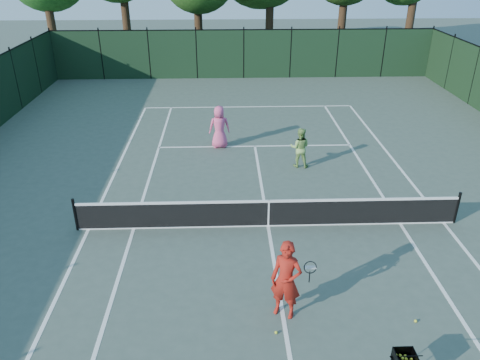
{
  "coord_description": "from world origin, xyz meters",
  "views": [
    {
      "loc": [
        -1.29,
        -12.17,
        7.73
      ],
      "look_at": [
        -0.83,
        1.0,
        1.1
      ],
      "focal_mm": 35.0,
      "sensor_mm": 36.0,
      "label": 1
    }
  ],
  "objects_px": {
    "player_pink": "(219,127)",
    "loose_ball_midcourt": "(276,332)",
    "player_green": "(300,148)",
    "ball_hopper": "(405,359)",
    "coach": "(286,280)",
    "loose_ball_near_cart": "(416,321)"
  },
  "relations": [
    {
      "from": "ball_hopper",
      "to": "coach",
      "type": "bearing_deg",
      "value": 125.68
    },
    {
      "from": "ball_hopper",
      "to": "loose_ball_near_cart",
      "type": "bearing_deg",
      "value": 51.07
    },
    {
      "from": "player_pink",
      "to": "loose_ball_midcourt",
      "type": "xyz_separation_m",
      "value": [
        1.29,
        -10.84,
        -0.87
      ]
    },
    {
      "from": "player_green",
      "to": "ball_hopper",
      "type": "relative_size",
      "value": 2.0
    },
    {
      "from": "player_green",
      "to": "loose_ball_midcourt",
      "type": "xyz_separation_m",
      "value": [
        -1.81,
        -8.78,
        -0.75
      ]
    },
    {
      "from": "player_green",
      "to": "loose_ball_near_cart",
      "type": "distance_m",
      "value": 8.69
    },
    {
      "from": "player_pink",
      "to": "loose_ball_midcourt",
      "type": "relative_size",
      "value": 26.53
    },
    {
      "from": "loose_ball_midcourt",
      "to": "loose_ball_near_cart",
      "type": "bearing_deg",
      "value": 4.26
    },
    {
      "from": "coach",
      "to": "player_green",
      "type": "bearing_deg",
      "value": 103.35
    },
    {
      "from": "player_green",
      "to": "loose_ball_near_cart",
      "type": "height_order",
      "value": "player_green"
    },
    {
      "from": "coach",
      "to": "ball_hopper",
      "type": "relative_size",
      "value": 2.5
    },
    {
      "from": "player_pink",
      "to": "player_green",
      "type": "height_order",
      "value": "player_pink"
    },
    {
      "from": "player_green",
      "to": "loose_ball_near_cart",
      "type": "xyz_separation_m",
      "value": [
        1.43,
        -8.54,
        -0.75
      ]
    },
    {
      "from": "coach",
      "to": "ball_hopper",
      "type": "distance_m",
      "value": 2.9
    },
    {
      "from": "player_pink",
      "to": "loose_ball_midcourt",
      "type": "distance_m",
      "value": 10.95
    },
    {
      "from": "player_green",
      "to": "loose_ball_midcourt",
      "type": "relative_size",
      "value": 23.0
    },
    {
      "from": "ball_hopper",
      "to": "loose_ball_midcourt",
      "type": "relative_size",
      "value": 11.52
    },
    {
      "from": "ball_hopper",
      "to": "loose_ball_near_cart",
      "type": "xyz_separation_m",
      "value": [
        0.92,
        1.64,
        -0.62
      ]
    },
    {
      "from": "coach",
      "to": "player_pink",
      "type": "relative_size",
      "value": 1.09
    },
    {
      "from": "player_pink",
      "to": "ball_hopper",
      "type": "height_order",
      "value": "player_pink"
    },
    {
      "from": "player_pink",
      "to": "loose_ball_near_cart",
      "type": "bearing_deg",
      "value": 108.44
    },
    {
      "from": "coach",
      "to": "player_pink",
      "type": "height_order",
      "value": "coach"
    }
  ]
}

